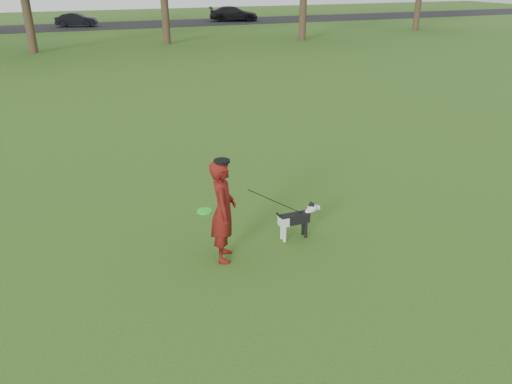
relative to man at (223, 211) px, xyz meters
name	(u,v)px	position (x,y,z in m)	size (l,w,h in m)	color
ground	(275,247)	(0.90, 0.00, -0.85)	(120.00, 120.00, 0.00)	#285116
road	(86,26)	(0.90, 40.00, -0.84)	(120.00, 7.00, 0.02)	black
man	(223,211)	(0.00, 0.00, 0.00)	(0.62, 0.41, 1.70)	#5C100D
dog	(298,217)	(1.41, 0.17, -0.45)	(0.85, 0.17, 0.65)	black
car_mid	(76,20)	(0.19, 40.00, -0.28)	(1.17, 3.36, 1.11)	black
car_right	(233,14)	(14.22, 40.00, -0.17)	(1.84, 4.53, 1.32)	black
man_held_items	(276,202)	(0.94, 0.06, -0.03)	(1.96, 0.34, 1.27)	#1CE428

